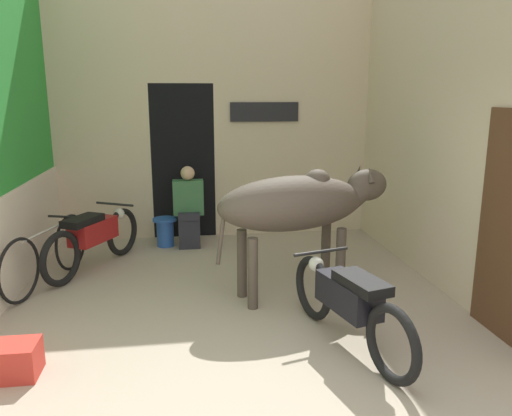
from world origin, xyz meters
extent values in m
cube|color=silver|center=(-2.41, 2.35, 0.58)|extent=(0.03, 4.71, 1.16)
cube|color=beige|center=(0.00, 4.80, 3.26)|extent=(4.83, 0.18, 1.77)
cube|color=beige|center=(-1.70, 4.80, 1.19)|extent=(1.43, 0.18, 2.37)
cube|color=beige|center=(1.20, 4.80, 1.19)|extent=(2.43, 0.18, 2.37)
cube|color=black|center=(-0.50, 5.16, 1.19)|extent=(0.97, 0.90, 2.37)
cube|color=black|center=(0.76, 4.69, 1.95)|extent=(1.06, 0.03, 0.29)
cube|color=beige|center=(2.51, 2.35, 2.07)|extent=(0.18, 4.71, 4.15)
ellipsoid|color=#4C4238|center=(0.66, 2.12, 1.06)|extent=(1.78, 0.98, 0.60)
ellipsoid|color=#4C4238|center=(0.95, 2.19, 1.31)|extent=(0.33, 0.31, 0.22)
cylinder|color=#4C4238|center=(1.42, 2.29, 1.11)|extent=(0.45, 0.36, 0.39)
ellipsoid|color=#4C4238|center=(1.57, 2.33, 1.21)|extent=(0.54, 0.41, 0.36)
cylinder|color=#4C4238|center=(-0.12, 1.95, 0.82)|extent=(0.15, 0.07, 0.70)
cylinder|color=#4C4238|center=(1.14, 2.41, 0.39)|extent=(0.11, 0.11, 0.77)
cylinder|color=#4C4238|center=(1.21, 2.07, 0.39)|extent=(0.11, 0.11, 0.77)
cylinder|color=#4C4238|center=(0.12, 2.18, 0.39)|extent=(0.11, 0.11, 0.77)
cylinder|color=#4C4238|center=(0.19, 1.84, 0.39)|extent=(0.11, 0.11, 0.77)
cone|color=#473D33|center=(1.51, 2.44, 1.34)|extent=(0.10, 0.15, 0.19)
cone|color=#473D33|center=(1.56, 2.19, 1.34)|extent=(0.10, 0.15, 0.19)
torus|color=black|center=(1.08, 0.32, 0.32)|extent=(0.24, 0.64, 0.64)
torus|color=black|center=(0.76, 1.53, 0.32)|extent=(0.24, 0.64, 0.64)
cube|color=black|center=(0.92, 0.92, 0.49)|extent=(0.45, 0.74, 0.28)
cube|color=black|center=(0.97, 0.74, 0.67)|extent=(0.39, 0.60, 0.09)
cylinder|color=black|center=(0.79, 1.39, 0.74)|extent=(0.57, 0.18, 0.03)
sphere|color=silver|center=(0.77, 1.48, 0.59)|extent=(0.15, 0.15, 0.15)
torus|color=black|center=(-1.95, 2.80, 0.33)|extent=(0.38, 0.63, 0.67)
torus|color=black|center=(-1.38, 3.89, 0.33)|extent=(0.38, 0.63, 0.67)
cube|color=maroon|center=(-1.66, 3.34, 0.51)|extent=(0.57, 0.73, 0.28)
cube|color=black|center=(-1.75, 3.18, 0.69)|extent=(0.48, 0.60, 0.09)
cylinder|color=black|center=(-1.44, 3.77, 0.76)|extent=(0.53, 0.30, 0.03)
sphere|color=silver|center=(-1.40, 3.84, 0.61)|extent=(0.15, 0.15, 0.15)
torus|color=black|center=(-2.28, 2.35, 0.36)|extent=(0.25, 0.70, 0.72)
torus|color=black|center=(-1.96, 3.37, 0.36)|extent=(0.25, 0.70, 0.72)
cylinder|color=#B7B2A8|center=(-2.12, 2.86, 0.65)|extent=(0.29, 0.84, 0.03)
cylinder|color=black|center=(-1.99, 3.28, 0.72)|extent=(0.43, 0.16, 0.03)
cube|color=#282833|center=(-0.44, 4.06, 0.21)|extent=(0.31, 0.14, 0.43)
cube|color=#282833|center=(-0.44, 4.15, 0.48)|extent=(0.31, 0.32, 0.11)
cube|color=#386B42|center=(-0.44, 4.22, 0.73)|extent=(0.44, 0.20, 0.51)
sphere|color=tan|center=(-0.44, 4.22, 1.09)|extent=(0.21, 0.21, 0.21)
cylinder|color=#2856B2|center=(-0.80, 4.22, 0.20)|extent=(0.25, 0.25, 0.39)
cylinder|color=#2856B2|center=(-0.80, 4.22, 0.41)|extent=(0.36, 0.36, 0.04)
cube|color=red|center=(-1.91, 0.82, 0.14)|extent=(0.44, 0.32, 0.28)
camera|label=1|loc=(-0.47, -3.04, 2.22)|focal=35.00mm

